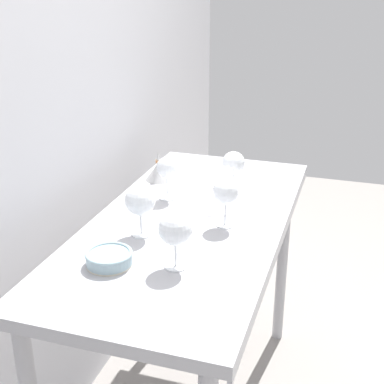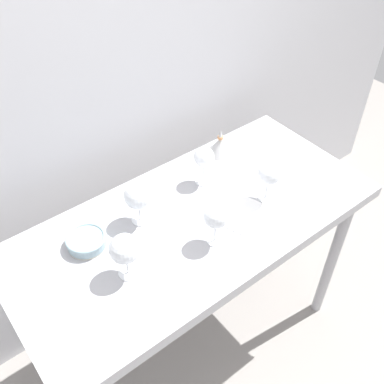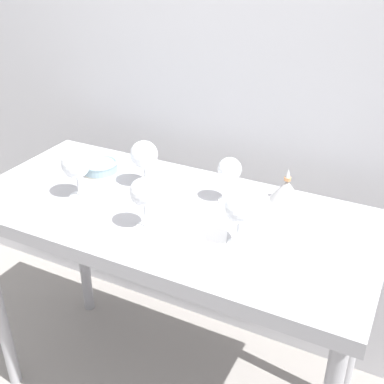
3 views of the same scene
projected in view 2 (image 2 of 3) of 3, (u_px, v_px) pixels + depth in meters
ground_plane at (193, 339)px, 2.27m from camera, size 6.00×6.00×0.00m
back_wall at (113, 68)px, 1.66m from camera, size 3.80×0.04×2.60m
steel_counter at (194, 237)px, 1.72m from camera, size 1.40×0.65×0.90m
wine_glass_near_left at (125, 250)px, 1.38m from camera, size 0.10×0.10×0.17m
wine_glass_far_right at (204, 158)px, 1.72m from camera, size 0.08×0.08×0.16m
wine_glass_far_left at (138, 197)px, 1.56m from camera, size 0.10×0.10×0.17m
wine_glass_near_center at (216, 217)px, 1.49m from camera, size 0.09×0.09×0.17m
wine_glass_near_right at (269, 175)px, 1.65m from camera, size 0.09×0.09×0.17m
tasting_sheet_upper at (227, 207)px, 1.69m from camera, size 0.26×0.30×0.00m
tasting_sheet_lower at (265, 172)px, 1.84m from camera, size 0.22×0.26×0.00m
tasting_bowl at (86, 241)px, 1.54m from camera, size 0.14×0.14×0.04m
decanter_funnel at (220, 145)px, 1.91m from camera, size 0.11×0.11×0.12m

